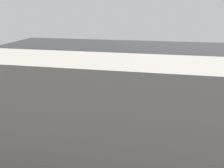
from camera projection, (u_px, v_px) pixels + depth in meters
name	position (u px, v px, depth m)	size (l,w,h in m)	color
ground_plane	(129.00, 87.00, 17.33)	(60.00, 60.00, 0.00)	black
kerb_strip	(124.00, 109.00, 13.51)	(24.00, 3.20, 0.04)	gray
moving_hatchback	(135.00, 78.00, 16.92)	(4.14, 2.37, 2.06)	orange
parked_sedan	(194.00, 87.00, 14.96)	(4.38, 1.95, 1.98)	black
fire_hydrant	(88.00, 93.00, 15.22)	(0.42, 0.31, 0.80)	gold
pedestrian	(80.00, 88.00, 15.49)	(0.34, 0.55, 1.22)	silver
metal_railing	(127.00, 110.00, 11.91)	(9.22, 0.04, 1.05)	#B7BABF
sign_post	(81.00, 87.00, 13.49)	(0.07, 0.44, 2.40)	#4C4C51
puddle_patch	(119.00, 86.00, 17.58)	(3.15, 3.15, 0.01)	black
building_block	(116.00, 123.00, 7.31)	(14.73, 2.40, 5.37)	gray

